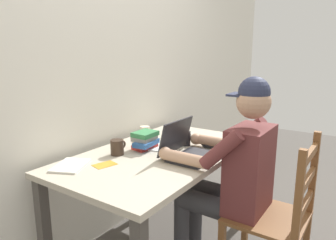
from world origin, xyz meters
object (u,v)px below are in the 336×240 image
object	(u,v)px
landscape_photo_print	(105,165)
desk	(160,164)
laptop	(187,148)
computer_mouse	(208,145)
book_stack_main	(145,140)
wooden_chair	(277,217)
coffee_mug_dark	(185,138)
seated_person	(232,170)
coffee_mug_spare	(117,147)
coffee_mug_white	(145,132)

from	to	relation	value
landscape_photo_print	desk	bearing A→B (deg)	-4.39
laptop	computer_mouse	size ratio (longest dim) A/B	3.30
landscape_photo_print	computer_mouse	bearing A→B (deg)	-13.66
desk	book_stack_main	distance (m)	0.19
desk	wooden_chair	distance (m)	0.79
landscape_photo_print	coffee_mug_dark	bearing A→B (deg)	-2.56
desk	landscape_photo_print	world-z (taller)	landscape_photo_print
seated_person	book_stack_main	bearing A→B (deg)	96.14
book_stack_main	landscape_photo_print	bearing A→B (deg)	178.81
laptop	coffee_mug_spare	distance (m)	0.45
coffee_mug_spare	coffee_mug_dark	bearing A→B (deg)	-31.00
landscape_photo_print	book_stack_main	bearing A→B (deg)	13.53
coffee_mug_dark	book_stack_main	world-z (taller)	book_stack_main
desk	wooden_chair	size ratio (longest dim) A/B	1.53
coffee_mug_white	coffee_mug_dark	world-z (taller)	coffee_mug_dark
seated_person	landscape_photo_print	world-z (taller)	seated_person
seated_person	wooden_chair	bearing A→B (deg)	-90.00
desk	book_stack_main	bearing A→B (deg)	91.33
wooden_chair	coffee_mug_dark	distance (m)	0.79
coffee_mug_white	desk	bearing A→B (deg)	-124.90
coffee_mug_spare	computer_mouse	bearing A→B (deg)	-41.85
coffee_mug_white	coffee_mug_dark	xyz separation A→B (m)	(0.03, -0.34, 0.00)
coffee_mug_dark	coffee_mug_spare	xyz separation A→B (m)	(-0.43, 0.26, -0.00)
seated_person	landscape_photo_print	size ratio (longest dim) A/B	9.52
desk	seated_person	world-z (taller)	seated_person
computer_mouse	coffee_mug_dark	size ratio (longest dim) A/B	0.89
computer_mouse	book_stack_main	distance (m)	0.44
laptop	computer_mouse	world-z (taller)	laptop
desk	coffee_mug_white	world-z (taller)	coffee_mug_white
computer_mouse	coffee_mug_spare	bearing A→B (deg)	138.15
seated_person	wooden_chair	world-z (taller)	seated_person
wooden_chair	coffee_mug_dark	xyz separation A→B (m)	(0.17, 0.71, 0.31)
computer_mouse	coffee_mug_spare	xyz separation A→B (m)	(-0.46, 0.41, 0.03)
wooden_chair	coffee_mug_spare	size ratio (longest dim) A/B	7.60
laptop	coffee_mug_white	size ratio (longest dim) A/B	2.97
seated_person	book_stack_main	xyz separation A→B (m)	(-0.07, 0.61, 0.10)
coffee_mug_dark	wooden_chair	bearing A→B (deg)	-103.18
computer_mouse	seated_person	bearing A→B (deg)	-127.34
laptop	computer_mouse	distance (m)	0.25
desk	seated_person	bearing A→B (deg)	-82.64
coffee_mug_dark	coffee_mug_spare	size ratio (longest dim) A/B	0.92
coffee_mug_spare	book_stack_main	distance (m)	0.21
coffee_mug_spare	book_stack_main	xyz separation A→B (m)	(0.19, -0.07, 0.01)
computer_mouse	book_stack_main	xyz separation A→B (m)	(-0.27, 0.34, 0.05)
computer_mouse	coffee_mug_spare	distance (m)	0.62
desk	book_stack_main	world-z (taller)	book_stack_main
wooden_chair	seated_person	bearing A→B (deg)	90.00
seated_person	wooden_chair	xyz separation A→B (m)	(0.00, -0.28, -0.22)
coffee_mug_dark	landscape_photo_print	bearing A→B (deg)	162.71
coffee_mug_white	landscape_photo_print	size ratio (longest dim) A/B	0.86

